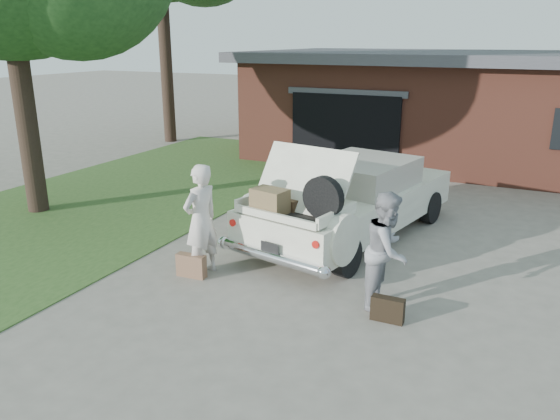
% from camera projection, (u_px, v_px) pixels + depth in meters
% --- Properties ---
extents(ground, '(90.00, 90.00, 0.00)m').
position_uv_depth(ground, '(263.00, 288.00, 8.45)').
color(ground, gray).
rests_on(ground, ground).
extents(grass_strip, '(6.00, 16.00, 0.02)m').
position_uv_depth(grass_strip, '(120.00, 197.00, 13.30)').
color(grass_strip, '#2D4C1E').
rests_on(grass_strip, ground).
extents(house, '(12.80, 7.80, 3.30)m').
position_uv_depth(house, '(455.00, 105.00, 17.40)').
color(house, brown).
rests_on(house, ground).
extents(sedan, '(2.98, 5.46, 1.98)m').
position_uv_depth(sedan, '(352.00, 199.00, 10.42)').
color(sedan, white).
rests_on(sedan, ground).
extents(woman_left, '(0.59, 0.76, 1.83)m').
position_uv_depth(woman_left, '(201.00, 220.00, 8.72)').
color(woman_left, beige).
rests_on(woman_left, ground).
extents(woman_right, '(0.65, 0.83, 1.70)m').
position_uv_depth(woman_right, '(387.00, 250.00, 7.67)').
color(woman_right, gray).
rests_on(woman_right, ground).
extents(suitcase_left, '(0.50, 0.18, 0.38)m').
position_uv_depth(suitcase_left, '(191.00, 266.00, 8.80)').
color(suitcase_left, brown).
rests_on(suitcase_left, ground).
extents(suitcase_right, '(0.45, 0.15, 0.35)m').
position_uv_depth(suitcase_right, '(388.00, 309.00, 7.42)').
color(suitcase_right, black).
rests_on(suitcase_right, ground).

